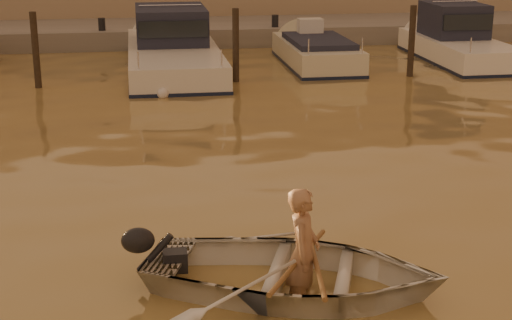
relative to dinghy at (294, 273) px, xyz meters
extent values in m
imported|color=silver|center=(0.00, 0.00, 0.00)|extent=(4.26, 3.63, 0.75)
imported|color=#A47652|center=(0.09, -0.03, 0.26)|extent=(0.56, 0.69, 1.62)
cylinder|color=olive|center=(0.24, -0.08, 0.17)|extent=(0.33, 2.09, 0.13)
cylinder|color=brown|center=(0.05, -0.02, 0.17)|extent=(1.09, 1.86, 0.13)
cylinder|color=#2D2319|center=(-4.35, 12.75, 0.65)|extent=(0.18, 0.18, 2.20)
cylinder|color=#2D2319|center=(0.95, 12.75, 0.65)|extent=(0.18, 0.18, 2.20)
cylinder|color=#2D2319|center=(5.95, 12.75, 0.65)|extent=(0.18, 0.18, 2.20)
sphere|color=silver|center=(-1.12, 11.06, -0.15)|extent=(0.30, 0.30, 0.30)
sphere|color=orange|center=(3.49, 12.89, -0.15)|extent=(0.30, 0.30, 0.30)
cube|color=gray|center=(1.15, 20.45, -0.10)|extent=(52.00, 4.00, 1.00)
camera|label=1|loc=(-1.76, -8.38, 4.05)|focal=55.00mm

